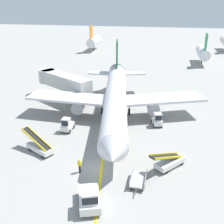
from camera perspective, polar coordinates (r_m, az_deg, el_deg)
ground_plane at (r=32.20m, az=-3.37°, el=-11.56°), size 300.00×300.00×0.00m
taxi_line_yellow at (r=36.33m, az=-1.68°, el=-7.15°), size 12.47×79.11×0.01m
airliner at (r=43.22m, az=0.75°, el=2.93°), size 28.28×35.27×10.10m
jet_bridge at (r=52.62m, az=-10.49°, el=6.38°), size 12.12×9.07×4.85m
pushback_tug at (r=26.80m, az=-4.67°, el=-17.16°), size 2.92×4.01×2.20m
baggage_tug_near_wing at (r=42.15m, az=9.24°, el=-1.58°), size 1.85×2.65×2.10m
baggage_tug_by_cargo_door at (r=40.46m, az=-9.19°, el=-2.66°), size 1.43×2.46×2.10m
belt_loader_forward_hold at (r=32.67m, az=11.63°, el=-9.85°), size 4.21×4.60×2.59m
belt_loader_aft_hold at (r=36.03m, az=-14.62°, el=-6.83°), size 4.98×3.51×2.59m
baggage_cart_loaded at (r=29.88m, az=5.42°, el=-13.63°), size 1.64×3.78×0.94m
ground_crew_marshaller at (r=31.32m, az=-6.68°, el=-10.78°), size 0.36×0.24×1.70m
safety_cone_nose_left at (r=37.35m, az=1.62°, el=-5.87°), size 0.36×0.36×0.44m
safety_cone_nose_right at (r=48.11m, az=0.53°, el=0.99°), size 0.36×0.36×0.44m
distant_aircraft_mid_left at (r=100.09m, az=-3.73°, el=14.31°), size 3.00×10.10×8.80m
distant_aircraft_mid_right at (r=83.93m, az=18.15°, el=11.57°), size 3.00×10.10×8.80m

